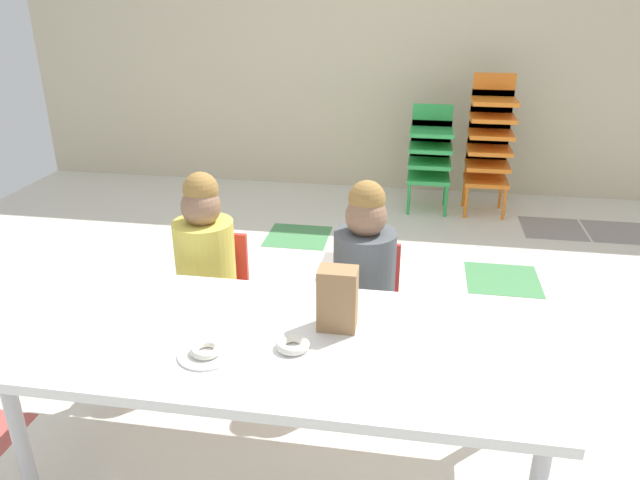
# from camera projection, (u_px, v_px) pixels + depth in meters

# --- Properties ---
(ground_plane) EXTENTS (6.06, 5.22, 0.02)m
(ground_plane) POSITION_uv_depth(u_px,v_px,m) (335.00, 349.00, 2.93)
(ground_plane) COLOR silver
(back_wall) EXTENTS (6.06, 0.10, 2.50)m
(back_wall) POSITION_uv_depth(u_px,v_px,m) (382.00, 36.00, 4.79)
(back_wall) COLOR beige
(back_wall) RESTS_ON ground_plane
(craft_table) EXTENTS (1.74, 0.76, 0.56)m
(craft_table) POSITION_uv_depth(u_px,v_px,m) (282.00, 349.00, 1.99)
(craft_table) COLOR white
(craft_table) RESTS_ON ground_plane
(seated_child_near_camera) EXTENTS (0.32, 0.31, 0.92)m
(seated_child_near_camera) POSITION_uv_depth(u_px,v_px,m) (206.00, 254.00, 2.60)
(seated_child_near_camera) COLOR red
(seated_child_near_camera) RESTS_ON ground_plane
(seated_child_middle_seat) EXTENTS (0.32, 0.32, 0.92)m
(seated_child_middle_seat) POSITION_uv_depth(u_px,v_px,m) (365.00, 266.00, 2.50)
(seated_child_middle_seat) COLOR red
(seated_child_middle_seat) RESTS_ON ground_plane
(kid_chair_green_stack) EXTENTS (0.32, 0.30, 0.80)m
(kid_chair_green_stack) POSITION_uv_depth(u_px,v_px,m) (430.00, 152.00, 4.57)
(kid_chair_green_stack) COLOR green
(kid_chair_green_stack) RESTS_ON ground_plane
(kid_chair_orange_stack) EXTENTS (0.32, 0.30, 1.04)m
(kid_chair_orange_stack) POSITION_uv_depth(u_px,v_px,m) (490.00, 138.00, 4.46)
(kid_chair_orange_stack) COLOR orange
(kid_chair_orange_stack) RESTS_ON ground_plane
(paper_bag_brown) EXTENTS (0.13, 0.09, 0.22)m
(paper_bag_brown) POSITION_uv_depth(u_px,v_px,m) (338.00, 299.00, 1.99)
(paper_bag_brown) COLOR #9E754C
(paper_bag_brown) RESTS_ON craft_table
(paper_plate_near_edge) EXTENTS (0.18, 0.18, 0.01)m
(paper_plate_near_edge) POSITION_uv_depth(u_px,v_px,m) (207.00, 354.00, 1.88)
(paper_plate_near_edge) COLOR white
(paper_plate_near_edge) RESTS_ON craft_table
(donut_powdered_on_plate) EXTENTS (0.10, 0.10, 0.03)m
(donut_powdered_on_plate) POSITION_uv_depth(u_px,v_px,m) (206.00, 349.00, 1.87)
(donut_powdered_on_plate) COLOR white
(donut_powdered_on_plate) RESTS_ON craft_table
(donut_powdered_loose) EXTENTS (0.11, 0.11, 0.03)m
(donut_powdered_loose) POSITION_uv_depth(u_px,v_px,m) (293.00, 344.00, 1.91)
(donut_powdered_loose) COLOR white
(donut_powdered_loose) RESTS_ON craft_table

